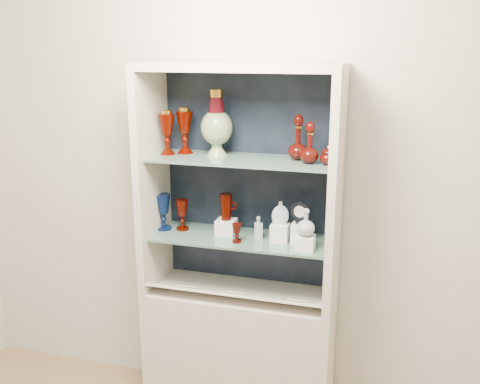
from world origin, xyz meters
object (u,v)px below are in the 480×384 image
(enamel_urn, at_px, (217,123))
(ruby_goblet_small, at_px, (237,233))
(lidded_bowl, at_px, (329,155))
(cameo_medallion, at_px, (300,212))
(ruby_pitcher, at_px, (226,207))
(clear_round_decanter, at_px, (306,223))
(ruby_decanter_a, at_px, (298,135))
(pedestal_lamp_right, at_px, (185,130))
(cobalt_goblet, at_px, (163,212))
(ruby_goblet_tall, at_px, (182,215))
(clear_square_bottle, at_px, (258,227))
(flat_flask, at_px, (280,213))
(pedestal_lamp_left, at_px, (167,132))
(ruby_decanter_b, at_px, (310,141))

(enamel_urn, xyz_separation_m, ruby_goblet_small, (0.14, -0.12, -0.54))
(lidded_bowl, distance_m, cameo_medallion, 0.34)
(ruby_goblet_small, bearing_deg, lidded_bowl, 5.98)
(ruby_pitcher, relative_size, clear_round_decanter, 1.04)
(ruby_decanter_a, bearing_deg, pedestal_lamp_right, 178.66)
(ruby_decanter_a, height_order, cobalt_goblet, ruby_decanter_a)
(pedestal_lamp_right, height_order, enamel_urn, enamel_urn)
(ruby_decanter_a, height_order, clear_round_decanter, ruby_decanter_a)
(ruby_decanter_a, relative_size, ruby_goblet_tall, 1.50)
(enamel_urn, bearing_deg, clear_square_bottle, -9.15)
(cobalt_goblet, xyz_separation_m, ruby_pitcher, (0.35, 0.02, 0.05))
(ruby_goblet_tall, bearing_deg, ruby_pitcher, -0.48)
(ruby_decanter_a, bearing_deg, lidded_bowl, -26.01)
(ruby_decanter_a, relative_size, clear_square_bottle, 2.08)
(pedestal_lamp_right, xyz_separation_m, ruby_decanter_a, (0.60, -0.01, 0.01))
(flat_flask, bearing_deg, clear_square_bottle, 156.29)
(clear_round_decanter, bearing_deg, flat_flask, 149.62)
(ruby_decanter_a, xyz_separation_m, clear_square_bottle, (-0.19, -0.04, -0.49))
(cobalt_goblet, bearing_deg, ruby_goblet_small, -11.37)
(ruby_decanter_a, bearing_deg, pedestal_lamp_left, -176.48)
(clear_round_decanter, relative_size, cameo_medallion, 1.13)
(ruby_goblet_small, xyz_separation_m, clear_round_decanter, (0.35, -0.00, 0.09))
(ruby_decanter_b, relative_size, flat_flask, 1.75)
(pedestal_lamp_right, height_order, clear_round_decanter, pedestal_lamp_right)
(enamel_urn, relative_size, ruby_goblet_small, 3.40)
(cameo_medallion, bearing_deg, cobalt_goblet, -168.22)
(pedestal_lamp_right, distance_m, flat_flask, 0.66)
(pedestal_lamp_right, height_order, ruby_goblet_tall, pedestal_lamp_right)
(pedestal_lamp_right, height_order, cobalt_goblet, pedestal_lamp_right)
(lidded_bowl, relative_size, ruby_goblet_small, 0.97)
(pedestal_lamp_left, bearing_deg, ruby_decanter_b, -2.26)
(pedestal_lamp_right, xyz_separation_m, ruby_goblet_tall, (-0.02, -0.03, -0.46))
(ruby_goblet_tall, distance_m, flat_flask, 0.55)
(ruby_decanter_a, height_order, cameo_medallion, ruby_decanter_a)
(pedestal_lamp_right, relative_size, ruby_pitcher, 1.72)
(cobalt_goblet, bearing_deg, pedestal_lamp_right, 23.24)
(cobalt_goblet, height_order, ruby_pitcher, ruby_pitcher)
(cameo_medallion, bearing_deg, flat_flask, -164.67)
(clear_round_decanter, bearing_deg, ruby_decanter_a, 119.20)
(pedestal_lamp_left, height_order, lidded_bowl, pedestal_lamp_left)
(enamel_urn, height_order, ruby_goblet_tall, enamel_urn)
(pedestal_lamp_right, height_order, flat_flask, pedestal_lamp_right)
(ruby_goblet_tall, xyz_separation_m, cameo_medallion, (0.65, -0.02, 0.07))
(ruby_decanter_b, height_order, lidded_bowl, ruby_decanter_b)
(clear_square_bottle, bearing_deg, cobalt_goblet, 179.56)
(ruby_decanter_a, distance_m, cobalt_goblet, 0.85)
(clear_square_bottle, relative_size, cameo_medallion, 1.03)
(flat_flask, bearing_deg, lidded_bowl, -30.71)
(ruby_pitcher, height_order, flat_flask, ruby_pitcher)
(ruby_decanter_b, xyz_separation_m, ruby_goblet_tall, (-0.69, 0.06, -0.44))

